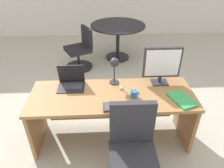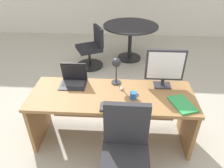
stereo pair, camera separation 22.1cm
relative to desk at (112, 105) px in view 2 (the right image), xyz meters
The scene contains 12 objects.
ground 1.54m from the desk, 90.00° to the left, with size 12.00×12.00×0.00m, color #B7B2A3.
desk is the anchor object (origin of this frame).
monitor 0.78m from the desk, 15.78° to the left, with size 0.45×0.16×0.47m.
laptop 0.59m from the desk, 159.30° to the left, with size 0.32×0.26×0.25m.
keyboard 0.37m from the desk, 74.03° to the right, with size 0.38×0.14×0.02m.
mouse 0.25m from the desk, 29.97° to the left, with size 0.04×0.07×0.03m.
desk_lamp 0.49m from the desk, 77.60° to the left, with size 0.12×0.14×0.35m.
book 0.82m from the desk, 14.60° to the right, with size 0.29×0.36×0.02m.
coffee_mug 0.36m from the desk, 24.34° to the right, with size 0.10×0.08×0.08m.
office_chair 0.71m from the desk, 76.20° to the right, with size 0.56×0.56×0.96m.
meeting_table 2.43m from the desk, 84.00° to the left, with size 1.17×1.17×0.78m.
meeting_chair_near 2.10m from the desk, 105.21° to the left, with size 0.63×0.62×0.84m.
Camera 2 is at (0.12, -1.95, 2.12)m, focal length 33.58 mm.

